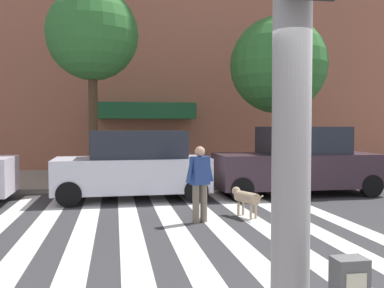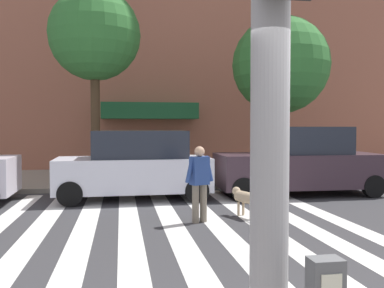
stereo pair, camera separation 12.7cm
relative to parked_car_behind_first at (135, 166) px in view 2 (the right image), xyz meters
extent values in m
plane|color=#353538|center=(1.41, -4.13, -0.95)|extent=(160.00, 160.00, 0.00)
cube|color=gray|center=(1.41, 4.44, -0.88)|extent=(80.00, 6.00, 0.15)
cube|color=silver|center=(-2.03, -4.13, -0.95)|extent=(0.45, 10.54, 0.01)
cube|color=silver|center=(-1.13, -4.13, -0.95)|extent=(0.45, 10.54, 0.01)
cube|color=silver|center=(-0.23, -4.13, -0.95)|extent=(0.45, 10.54, 0.01)
cube|color=silver|center=(0.67, -4.13, -0.95)|extent=(0.45, 10.54, 0.01)
cube|color=silver|center=(1.57, -4.13, -0.95)|extent=(0.45, 10.54, 0.01)
cube|color=silver|center=(2.47, -4.13, -0.95)|extent=(0.45, 10.54, 0.01)
cube|color=silver|center=(3.37, -4.13, -0.95)|extent=(0.45, 10.54, 0.01)
cube|color=silver|center=(4.27, -4.13, -0.95)|extent=(0.45, 10.54, 0.01)
cube|color=#1D5D32|center=(0.87, 6.84, 1.80)|extent=(4.19, 1.60, 0.70)
cylinder|color=black|center=(-3.76, 0.91, -0.62)|extent=(0.67, 0.24, 0.66)
cube|color=silver|center=(-0.05, 0.00, -0.24)|extent=(4.31, 1.92, 0.93)
cube|color=#232833|center=(0.12, 0.00, 0.61)|extent=(2.63, 1.68, 0.76)
cylinder|color=black|center=(-1.70, -0.88, -0.62)|extent=(0.66, 0.23, 0.66)
cylinder|color=black|center=(-1.72, 0.82, -0.62)|extent=(0.66, 0.23, 0.66)
cylinder|color=black|center=(1.62, -0.83, -0.62)|extent=(0.66, 0.23, 0.66)
cylinder|color=black|center=(1.60, 0.87, -0.62)|extent=(0.66, 0.23, 0.66)
cube|color=#3B2A33|center=(4.88, 0.00, -0.20)|extent=(4.89, 1.98, 0.99)
cube|color=#232833|center=(5.07, 0.00, 0.70)|extent=(2.46, 1.71, 0.81)
cylinder|color=black|center=(2.91, -0.85, -0.62)|extent=(0.66, 0.23, 0.66)
cylinder|color=black|center=(2.94, 0.90, -0.62)|extent=(0.66, 0.23, 0.66)
cylinder|color=black|center=(6.82, -0.90, -0.62)|extent=(0.66, 0.23, 0.66)
cylinder|color=black|center=(6.84, 0.85, -0.62)|extent=(0.66, 0.23, 0.66)
cylinder|color=#4C3823|center=(-1.25, 2.83, 1.29)|extent=(0.31, 0.31, 4.19)
sphere|color=#337533|center=(-1.25, 2.83, 4.24)|extent=(3.12, 3.12, 3.12)
cylinder|color=#4C3823|center=(5.41, 2.81, 0.79)|extent=(0.37, 0.37, 3.19)
sphere|color=#337533|center=(5.41, 2.81, 3.37)|extent=(3.55, 3.55, 3.55)
cylinder|color=#6B6051|center=(1.17, -3.23, -0.54)|extent=(0.20, 0.20, 0.82)
cylinder|color=#6B6051|center=(1.35, -3.16, -0.54)|extent=(0.20, 0.20, 0.82)
cube|color=navy|center=(1.26, -3.19, 0.17)|extent=(0.44, 0.37, 0.60)
cylinder|color=navy|center=(1.04, -3.28, 0.20)|extent=(0.24, 0.17, 0.57)
cylinder|color=navy|center=(1.48, -3.10, 0.20)|extent=(0.24, 0.17, 0.57)
sphere|color=tan|center=(1.26, -3.19, 0.58)|extent=(0.29, 0.29, 0.22)
cylinder|color=tan|center=(2.42, -2.87, -0.50)|extent=(0.48, 0.68, 0.26)
sphere|color=tan|center=(2.27, -2.51, -0.40)|extent=(0.26, 0.26, 0.20)
cylinder|color=tan|center=(2.57, -3.25, -0.45)|extent=(0.12, 0.23, 0.16)
cylinder|color=tan|center=(2.27, -2.69, -0.79)|extent=(0.07, 0.07, 0.32)
cylinder|color=tan|center=(2.40, -2.64, -0.79)|extent=(0.07, 0.07, 0.32)
cylinder|color=tan|center=(2.43, -3.10, -0.79)|extent=(0.07, 0.07, 0.32)
cylinder|color=tan|center=(2.56, -3.05, -0.79)|extent=(0.07, 0.07, 0.32)
camera|label=1|loc=(-0.52, -12.02, 1.11)|focal=39.57mm
camera|label=2|loc=(-0.39, -12.04, 1.11)|focal=39.57mm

